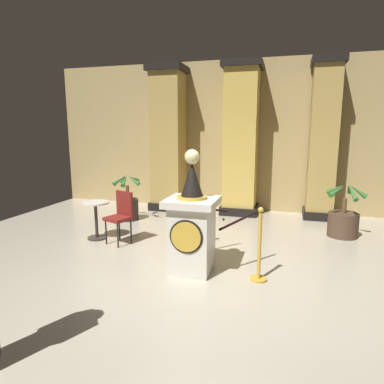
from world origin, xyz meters
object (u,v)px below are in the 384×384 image
pedestal_clock (192,226)px  stanchion_far (195,228)px  stanchion_near (259,255)px  cafe_chair_red (121,213)px  potted_palm_right (343,221)px  cafe_table (96,215)px  potted_palm_left (128,205)px

pedestal_clock → stanchion_far: pedestal_clock is taller
stanchion_near → cafe_chair_red: stanchion_near is taller
stanchion_near → potted_palm_right: size_ratio=0.95×
stanchion_near → potted_palm_right: potted_palm_right is taller
potted_palm_right → cafe_table: size_ratio=1.52×
potted_palm_left → pedestal_clock: bearing=-47.1°
pedestal_clock → stanchion_far: size_ratio=1.70×
stanchion_near → pedestal_clock: bearing=177.3°
pedestal_clock → potted_palm_left: (-2.24, 2.41, -0.35)m
pedestal_clock → cafe_table: 2.41m
stanchion_far → potted_palm_right: size_ratio=0.97×
pedestal_clock → stanchion_near: bearing=-2.7°
stanchion_near → potted_palm_left: bearing=142.7°
pedestal_clock → cafe_chair_red: pedestal_clock is taller
pedestal_clock → cafe_table: (-2.19, 0.97, -0.24)m
potted_palm_right → cafe_chair_red: bearing=-159.3°
cafe_chair_red → pedestal_clock: bearing=-28.8°
stanchion_near → stanchion_far: (-1.20, 1.02, 0.01)m
pedestal_clock → potted_palm_right: bearing=45.0°
cafe_table → stanchion_near: bearing=-17.7°
stanchion_far → pedestal_clock: bearing=-77.5°
stanchion_near → stanchion_far: size_ratio=0.98×
stanchion_near → potted_palm_left: size_ratio=0.94×
stanchion_far → potted_palm_right: 3.00m
potted_palm_right → stanchion_far: bearing=-151.3°
stanchion_far → potted_palm_left: 2.48m
pedestal_clock → stanchion_near: 1.04m
stanchion_near → potted_palm_right: 2.85m
potted_palm_right → cafe_table: (-4.60, -1.45, 0.14)m
stanchion_far → potted_palm_left: bearing=144.7°
cafe_table → pedestal_clock: bearing=-23.8°
stanchion_near → cafe_chair_red: (-2.60, 0.93, 0.20)m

